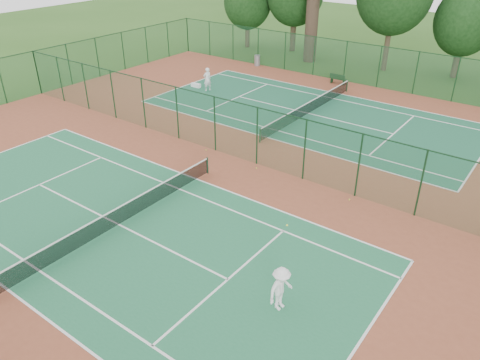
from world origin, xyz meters
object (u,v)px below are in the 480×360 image
at_px(player_near, 281,289).
at_px(kit_bag, 196,85).
at_px(trash_bin, 257,60).
at_px(bench, 338,79).
at_px(player_far, 207,79).

bearing_deg(player_near, kit_bag, 56.26).
height_order(player_near, trash_bin, player_near).
relative_size(player_near, bench, 1.26).
distance_m(trash_bin, kit_bag, 8.79).
xyz_separation_m(player_near, player_far, (-18.33, 17.79, 0.07)).
distance_m(trash_bin, bench, 9.04).
relative_size(player_near, player_far, 0.93).
xyz_separation_m(player_far, kit_bag, (-1.40, 0.11, -0.81)).
relative_size(player_far, trash_bin, 1.88).
xyz_separation_m(player_near, kit_bag, (-19.73, 17.90, -0.74)).
xyz_separation_m(player_far, trash_bin, (-1.11, 8.89, -0.46)).
bearing_deg(player_far, trash_bin, -151.32).
relative_size(player_far, bench, 1.35).
distance_m(player_near, kit_bag, 26.65).
distance_m(player_near, player_far, 25.54).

